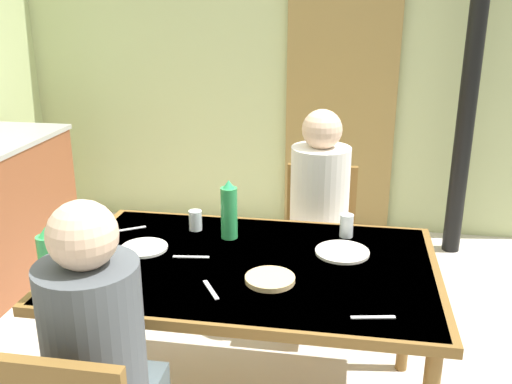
{
  "coord_description": "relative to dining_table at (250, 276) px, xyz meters",
  "views": [
    {
      "loc": [
        0.56,
        -2.08,
        1.75
      ],
      "look_at": [
        0.18,
        0.13,
        0.97
      ],
      "focal_mm": 40.2,
      "sensor_mm": 36.0,
      "label": 1
    }
  ],
  "objects": [
    {
      "name": "cutlery_fork_near",
      "position": [
        -0.1,
        -0.25,
        0.07
      ],
      "size": [
        0.09,
        0.14,
        0.0
      ],
      "primitive_type": "cube",
      "rotation": [
        0.0,
        0.0,
        2.12
      ],
      "color": "silver",
      "rests_on": "dining_table"
    },
    {
      "name": "door_wooden",
      "position": [
        0.29,
        2.18,
        0.34
      ],
      "size": [
        0.8,
        0.05,
        2.0
      ],
      "primitive_type": "cube",
      "color": "olive",
      "rests_on": "ground_plane"
    },
    {
      "name": "cutlery_knife_near",
      "position": [
        0.48,
        -0.35,
        0.07
      ],
      "size": [
        0.15,
        0.04,
        0.0
      ],
      "primitive_type": "cube",
      "rotation": [
        0.0,
        0.0,
        3.33
      ],
      "color": "silver",
      "rests_on": "dining_table"
    },
    {
      "name": "person_far_diner",
      "position": [
        0.23,
        0.7,
        0.12
      ],
      "size": [
        0.3,
        0.37,
        0.77
      ],
      "rotation": [
        0.0,
        0.0,
        3.14
      ],
      "color": "silver",
      "rests_on": "ground_plane"
    },
    {
      "name": "cutlery_fork_far",
      "position": [
        -0.61,
        0.24,
        0.07
      ],
      "size": [
        0.13,
        0.1,
        0.0
      ],
      "primitive_type": "cube",
      "rotation": [
        0.0,
        0.0,
        0.59
      ],
      "color": "silver",
      "rests_on": "dining_table"
    },
    {
      "name": "bread_plate_sliced",
      "position": [
        0.1,
        -0.15,
        0.07
      ],
      "size": [
        0.19,
        0.19,
        0.02
      ],
      "primitive_type": "cylinder",
      "color": "#DBB77A",
      "rests_on": "dining_table"
    },
    {
      "name": "drinking_glass_by_far_diner",
      "position": [
        0.38,
        0.33,
        0.12
      ],
      "size": [
        0.06,
        0.06,
        0.1
      ],
      "primitive_type": "cylinder",
      "color": "silver",
      "rests_on": "dining_table"
    },
    {
      "name": "wall_back",
      "position": [
        -0.18,
        2.26,
        0.66
      ],
      "size": [
        4.17,
        0.1,
        2.64
      ],
      "primitive_type": "cube",
      "color": "#ADB780",
      "rests_on": "ground_plane"
    },
    {
      "name": "cutlery_knife_far",
      "position": [
        -0.25,
        0.0,
        0.07
      ],
      "size": [
        0.15,
        0.03,
        0.0
      ],
      "primitive_type": "cube",
      "rotation": [
        0.0,
        0.0,
        0.13
      ],
      "color": "silver",
      "rests_on": "dining_table"
    },
    {
      "name": "drinking_glass_by_near_diner",
      "position": [
        -0.31,
        0.29,
        0.11
      ],
      "size": [
        0.06,
        0.06,
        0.09
      ],
      "primitive_type": "cylinder",
      "color": "silver",
      "rests_on": "dining_table"
    },
    {
      "name": "dinner_plate_near_right",
      "position": [
        0.37,
        0.15,
        0.07
      ],
      "size": [
        0.23,
        0.23,
        0.01
      ],
      "primitive_type": "cylinder",
      "color": "white",
      "rests_on": "dining_table"
    },
    {
      "name": "chair_far_diner",
      "position": [
        0.23,
        0.83,
        -0.16
      ],
      "size": [
        0.4,
        0.4,
        0.87
      ],
      "rotation": [
        0.0,
        0.0,
        3.14
      ],
      "color": "brown",
      "rests_on": "ground_plane"
    },
    {
      "name": "person_near_diner",
      "position": [
        -0.34,
        -0.7,
        0.12
      ],
      "size": [
        0.3,
        0.37,
        0.77
      ],
      "color": "#4D5B60",
      "rests_on": "ground_plane"
    },
    {
      "name": "dining_table",
      "position": [
        0.0,
        0.0,
        0.0
      ],
      "size": [
        1.5,
        0.96,
        0.72
      ],
      "color": "brown",
      "rests_on": "ground_plane"
    },
    {
      "name": "stove_pipe_column",
      "position": [
        1.13,
        1.91,
        0.66
      ],
      "size": [
        0.12,
        0.12,
        2.64
      ],
      "primitive_type": "cylinder",
      "color": "black",
      "rests_on": "ground_plane"
    },
    {
      "name": "water_bottle_green_far",
      "position": [
        -0.13,
        0.23,
        0.19
      ],
      "size": [
        0.07,
        0.07,
        0.27
      ],
      "color": "green",
      "rests_on": "dining_table"
    },
    {
      "name": "water_bottle_green_near",
      "position": [
        -0.64,
        -0.4,
        0.19
      ],
      "size": [
        0.07,
        0.07,
        0.27
      ],
      "color": "green",
      "rests_on": "dining_table"
    },
    {
      "name": "dinner_plate_near_left",
      "position": [
        -0.47,
        0.05,
        0.07
      ],
      "size": [
        0.2,
        0.2,
        0.01
      ],
      "primitive_type": "cylinder",
      "color": "white",
      "rests_on": "dining_table"
    }
  ]
}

